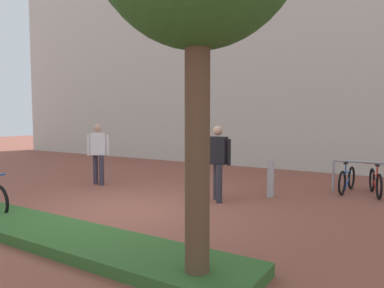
{
  "coord_description": "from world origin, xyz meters",
  "views": [
    {
      "loc": [
        4.82,
        -5.2,
        1.89
      ],
      "look_at": [
        0.08,
        2.48,
        1.22
      ],
      "focal_mm": 32.93,
      "sensor_mm": 36.0,
      "label": 1
    }
  ],
  "objects": [
    {
      "name": "person_suited_dark",
      "position": [
        1.17,
        1.83,
        0.98
      ],
      "size": [
        0.61,
        0.4,
        1.72
      ],
      "color": "#2D2D38",
      "rests_on": "ground"
    },
    {
      "name": "ground_plane",
      "position": [
        0.0,
        0.0,
        0.0
      ],
      "size": [
        60.0,
        60.0,
        0.0
      ],
      "primitive_type": "plane",
      "color": "brown"
    },
    {
      "name": "bollard_steel",
      "position": [
        2.05,
        2.87,
        0.45
      ],
      "size": [
        0.16,
        0.16,
        0.9
      ],
      "primitive_type": "cylinder",
      "color": "#ADADB2",
      "rests_on": "ground"
    },
    {
      "name": "planter_strip",
      "position": [
        0.02,
        -1.75,
        0.08
      ],
      "size": [
        7.0,
        1.1,
        0.16
      ],
      "primitive_type": "cube",
      "color": "#336028",
      "rests_on": "ground"
    },
    {
      "name": "building_facade",
      "position": [
        0.0,
        8.06,
        5.0
      ],
      "size": [
        28.0,
        1.2,
        10.0
      ],
      "primitive_type": "cube",
      "color": "beige",
      "rests_on": "ground"
    },
    {
      "name": "person_shirt_white",
      "position": [
        -2.64,
        1.82,
        0.98
      ],
      "size": [
        0.47,
        0.45,
        1.72
      ],
      "color": "#383342",
      "rests_on": "ground"
    }
  ]
}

